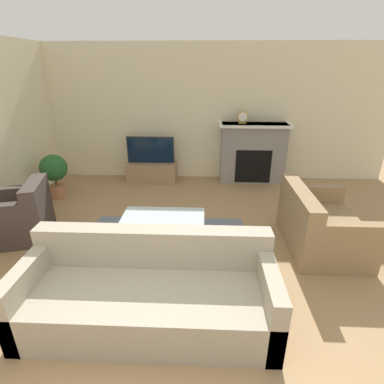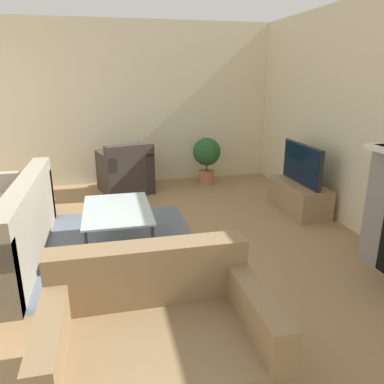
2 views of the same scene
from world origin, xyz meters
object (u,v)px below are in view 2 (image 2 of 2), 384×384
Objects in this scene: coffee_table at (117,212)px; couch_sectional at (0,233)px; tv at (302,164)px; couch_loveseat at (157,346)px; potted_plant at (207,155)px; armchair_by_window at (126,174)px.

couch_sectional is at bearing -88.26° from coffee_table.
tv is 0.41× the size of couch_sectional.
couch_sectional is (0.61, -3.72, -0.39)m from tv.
couch_loveseat reaches higher than potted_plant.
couch_sectional is 1.82× the size of couch_loveseat.
tv is at bearing 132.81° from armchair_by_window.
couch_loveseat and armchair_by_window have the same top height.
tv is 1.19× the size of potted_plant.
potted_plant is (-1.62, -0.91, -0.17)m from tv.
armchair_by_window is at bearing -122.08° from tv.
couch_sectional is at bearing -80.66° from tv.
coffee_table is 2.72m from potted_plant.
coffee_table is at bearing 91.74° from couch_sectional.
couch_loveseat is at bearing 4.15° from coffee_table.
coffee_table is (-2.08, -0.15, 0.11)m from couch_loveseat.
armchair_by_window is (-4.10, 0.05, 0.01)m from couch_loveseat.
potted_plant is at bearing -150.75° from tv.
couch_loveseat is at bearing 33.46° from couch_sectional.
couch_loveseat reaches higher than coffee_table.
coffee_table is (-0.04, 1.20, 0.12)m from couch_sectional.
armchair_by_window is 2.03m from coffee_table.
couch_loveseat is (2.66, -2.36, -0.39)m from tv.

